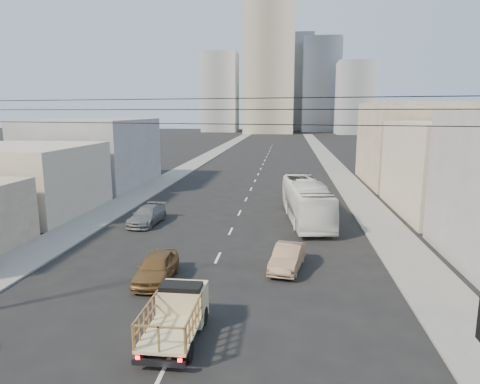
% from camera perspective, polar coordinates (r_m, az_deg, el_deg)
% --- Properties ---
extents(sidewalk_left, '(3.50, 180.00, 0.12)m').
position_cam_1_polar(sidewalk_left, '(83.03, -4.73, 4.54)').
color(sidewalk_left, slate).
rests_on(sidewalk_left, ground).
extents(sidewalk_right, '(3.50, 180.00, 0.12)m').
position_cam_1_polar(sidewalk_right, '(81.83, 11.69, 4.26)').
color(sidewalk_right, slate).
rests_on(sidewalk_right, ground).
extents(lane_dashes, '(0.15, 104.00, 0.01)m').
position_cam_1_polar(lane_dashes, '(64.75, 2.63, 2.77)').
color(lane_dashes, silver).
rests_on(lane_dashes, ground).
extents(flatbed_pickup, '(1.95, 4.41, 1.90)m').
position_cam_1_polar(flatbed_pickup, '(17.84, -8.49, -15.54)').
color(flatbed_pickup, '#CDBD89').
rests_on(flatbed_pickup, ground).
extents(city_bus, '(4.09, 12.09, 3.30)m').
position_cam_1_polar(city_bus, '(35.74, 8.82, -1.20)').
color(city_bus, white).
rests_on(city_bus, ground).
extents(sedan_brown, '(1.96, 4.50, 1.51)m').
position_cam_1_polar(sedan_brown, '(23.57, -11.08, -9.84)').
color(sedan_brown, brown).
rests_on(sedan_brown, ground).
extents(sedan_tan, '(2.24, 4.47, 1.41)m').
position_cam_1_polar(sedan_tan, '(24.97, 6.37, -8.64)').
color(sedan_tan, '#917054').
rests_on(sedan_tan, ground).
extents(sedan_grey, '(2.27, 4.96, 1.41)m').
position_cam_1_polar(sedan_grey, '(35.22, -12.28, -3.08)').
color(sedan_grey, slate).
rests_on(sedan_grey, ground).
extents(overhead_wires, '(23.01, 5.02, 0.72)m').
position_cam_1_polar(overhead_wires, '(13.18, -12.35, 10.54)').
color(overhead_wires, black).
rests_on(overhead_wires, ground).
extents(bldg_right_mid, '(11.00, 14.00, 8.00)m').
position_cam_1_polar(bldg_right_mid, '(42.19, 27.65, 2.75)').
color(bldg_right_mid, '#B5A892').
rests_on(bldg_right_mid, ground).
extents(bldg_right_far, '(12.00, 16.00, 10.00)m').
position_cam_1_polar(bldg_right_far, '(57.36, 22.50, 5.96)').
color(bldg_right_far, gray).
rests_on(bldg_right_far, ground).
extents(bldg_left_mid, '(11.00, 12.00, 6.00)m').
position_cam_1_polar(bldg_left_mid, '(42.40, -26.86, 1.49)').
color(bldg_left_mid, '#B5A892').
rests_on(bldg_left_mid, ground).
extents(bldg_left_far, '(12.00, 16.00, 8.00)m').
position_cam_1_polar(bldg_left_far, '(55.55, -18.96, 5.03)').
color(bldg_left_far, gray).
rests_on(bldg_left_far, ground).
extents(high_rise_tower, '(20.00, 20.00, 60.00)m').
position_cam_1_polar(high_rise_tower, '(182.40, 3.96, 17.32)').
color(high_rise_tower, gray).
rests_on(high_rise_tower, ground).
extents(midrise_ne, '(16.00, 16.00, 40.00)m').
position_cam_1_polar(midrise_ne, '(196.79, 10.72, 13.76)').
color(midrise_ne, gray).
rests_on(midrise_ne, ground).
extents(midrise_nw, '(15.00, 15.00, 34.00)m').
position_cam_1_polar(midrise_nw, '(193.53, -2.66, 13.09)').
color(midrise_nw, gray).
rests_on(midrise_nw, ground).
extents(midrise_back, '(18.00, 18.00, 44.00)m').
position_cam_1_polar(midrise_back, '(211.41, 7.09, 14.18)').
color(midrise_back, gray).
rests_on(midrise_back, ground).
extents(midrise_east, '(14.00, 14.00, 28.00)m').
position_cam_1_polar(midrise_east, '(177.95, 15.07, 11.99)').
color(midrise_east, gray).
rests_on(midrise_east, ground).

